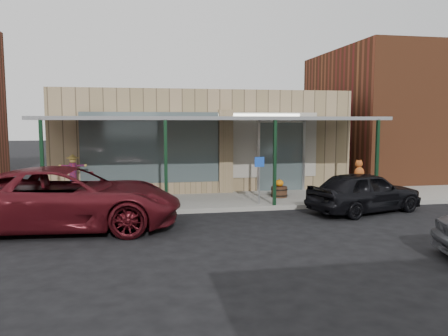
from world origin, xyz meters
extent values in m
plane|color=black|center=(0.00, 0.00, 0.00)|extent=(120.00, 120.00, 0.00)
cube|color=gray|center=(0.00, 3.60, 0.07)|extent=(40.00, 3.20, 0.15)
cube|color=#977D5C|center=(0.00, 8.20, 2.10)|extent=(12.00, 6.00, 4.20)
cube|color=#4D5B5E|center=(-2.20, 5.05, 1.90)|extent=(5.20, 0.06, 2.80)
cube|color=#4D5B5E|center=(3.00, 5.18, 1.50)|extent=(1.80, 0.06, 2.80)
cube|color=#977D5C|center=(0.70, 5.10, 1.70)|extent=(0.55, 0.30, 3.40)
cube|color=#977D5C|center=(-2.20, 5.10, 0.35)|extent=(5.20, 0.30, 0.50)
cube|color=#A0998D|center=(0.00, 5.17, 2.00)|extent=(9.00, 0.02, 2.60)
cube|color=white|center=(0.00, 5.14, 3.20)|extent=(7.50, 0.03, 0.10)
cube|color=slate|center=(0.00, 3.60, 3.05)|extent=(12.00, 3.00, 0.12)
cube|color=black|center=(-5.50, 2.15, 1.55)|extent=(0.10, 0.10, 2.95)
cube|color=black|center=(-1.80, 2.15, 1.55)|extent=(0.10, 0.10, 2.95)
cube|color=black|center=(1.80, 2.15, 1.55)|extent=(0.10, 0.10, 2.95)
cube|color=black|center=(5.50, 2.15, 1.55)|extent=(0.10, 0.10, 2.95)
cube|color=brown|center=(13.00, 9.20, 3.25)|extent=(12.00, 8.00, 6.50)
cylinder|color=#4A2B1D|center=(-5.00, 4.66, 0.36)|extent=(0.71, 0.71, 0.42)
cylinder|color=navy|center=(-5.00, 4.66, 0.72)|extent=(0.26, 0.26, 0.31)
cylinder|color=maroon|center=(-5.00, 4.66, 1.17)|extent=(0.29, 0.29, 0.57)
sphere|color=#D6AC52|center=(-5.00, 4.66, 1.57)|extent=(0.23, 0.23, 0.23)
cone|color=#D6AC52|center=(-5.00, 4.66, 1.70)|extent=(0.38, 0.38, 0.15)
cylinder|color=#4A2B1D|center=(2.45, 3.64, 0.35)|extent=(0.75, 0.75, 0.39)
ellipsoid|color=orange|center=(2.45, 3.64, 0.67)|extent=(0.31, 0.31, 0.26)
cylinder|color=#4C471E|center=(2.45, 3.64, 0.82)|extent=(0.04, 0.04, 0.06)
cylinder|color=gray|center=(1.34, 2.40, 0.79)|extent=(0.04, 0.04, 1.27)
cube|color=blue|center=(1.34, 2.40, 1.59)|extent=(0.33, 0.05, 0.33)
imported|color=black|center=(4.55, 1.18, 0.68)|extent=(4.26, 2.68, 1.35)
ellipsoid|color=#C16422|center=(4.78, 2.01, 1.18)|extent=(0.35, 0.29, 0.45)
sphere|color=#C16422|center=(4.78, 2.06, 1.49)|extent=(0.26, 0.26, 0.26)
cylinder|color=#1B7C27|center=(4.78, 2.01, 1.36)|extent=(0.17, 0.17, 0.02)
imported|color=#521017|center=(-4.58, 0.64, 0.86)|extent=(6.38, 3.28, 1.72)
camera|label=1|loc=(-2.53, -11.72, 2.95)|focal=35.00mm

